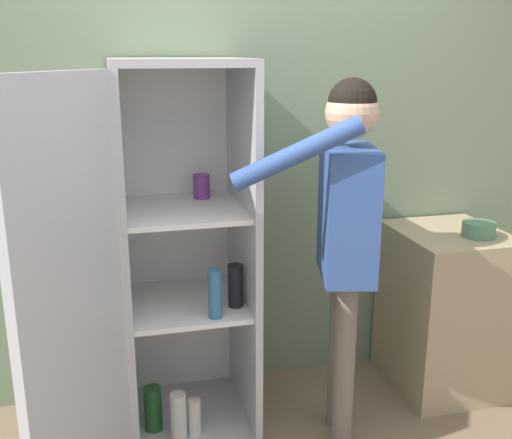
# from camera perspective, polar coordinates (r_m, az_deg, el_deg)

# --- Properties ---
(wall_back) EXTENTS (7.00, 0.06, 2.55)m
(wall_back) POSITION_cam_1_polar(r_m,az_deg,el_deg) (3.19, -1.81, 5.75)
(wall_back) COLOR gray
(wall_back) RESTS_ON ground_plane
(refrigerator) EXTENTS (0.98, 1.15, 1.80)m
(refrigerator) POSITION_cam_1_polar(r_m,az_deg,el_deg) (2.80, -8.79, -4.18)
(refrigerator) COLOR #B7BABC
(refrigerator) RESTS_ON ground_plane
(person) EXTENTS (0.72, 0.51, 1.72)m
(person) POSITION_cam_1_polar(r_m,az_deg,el_deg) (2.71, 8.52, 0.37)
(person) COLOR #726656
(person) RESTS_ON ground_plane
(counter) EXTENTS (0.55, 0.62, 0.90)m
(counter) POSITION_cam_1_polar(r_m,az_deg,el_deg) (3.51, 17.49, -8.15)
(counter) COLOR tan
(counter) RESTS_ON ground_plane
(bowl) EXTENTS (0.17, 0.17, 0.08)m
(bowl) POSITION_cam_1_polar(r_m,az_deg,el_deg) (3.30, 20.43, -0.89)
(bowl) COLOR #517F5B
(bowl) RESTS_ON counter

